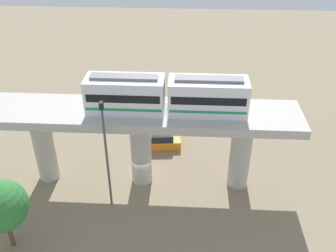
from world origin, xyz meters
TOP-DOWN VIEW (x-y plane):
  - ground_plane at (0.00, 0.00)m, footprint 120.00×120.00m
  - viaduct at (0.00, 0.00)m, footprint 5.20×28.00m
  - train at (0.00, 2.35)m, footprint 2.64×13.55m
  - parked_car_orange at (-5.62, 1.45)m, footprint 2.25×4.37m
  - parked_car_black at (-10.86, 8.99)m, footprint 2.41×4.42m
  - tree_near_viaduct at (8.42, -9.38)m, footprint 3.95×3.95m
  - signal_post at (3.40, -2.39)m, footprint 0.44×0.28m

SIDE VIEW (x-z plane):
  - ground_plane at x=0.00m, z-range 0.00..0.00m
  - parked_car_orange at x=-5.62m, z-range -0.14..1.62m
  - parked_car_black at x=-10.86m, z-range -0.14..1.62m
  - tree_near_viaduct at x=8.42m, z-range 1.10..7.29m
  - signal_post at x=3.40m, z-range 0.53..10.93m
  - viaduct at x=0.00m, z-range 1.96..9.77m
  - train at x=0.00m, z-range 7.72..10.96m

